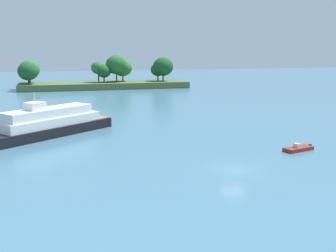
# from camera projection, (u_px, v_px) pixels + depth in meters

# --- Properties ---
(ground_plane) EXTENTS (400.00, 400.00, 0.00)m
(ground_plane) POSITION_uv_depth(u_px,v_px,m) (234.00, 169.00, 43.21)
(ground_plane) COLOR teal
(treeline_island) EXTENTS (52.75, 16.11, 10.47)m
(treeline_island) POSITION_uv_depth(u_px,v_px,m) (104.00, 77.00, 131.33)
(treeline_island) COLOR #4C6038
(treeline_island) RESTS_ON ground
(white_riverboat) EXTENTS (18.95, 16.40, 6.54)m
(white_riverboat) POSITION_uv_depth(u_px,v_px,m) (50.00, 123.00, 59.94)
(white_riverboat) COLOR black
(white_riverboat) RESTS_ON ground
(small_motorboat) EXTENTS (4.39, 2.53, 0.96)m
(small_motorboat) POSITION_uv_depth(u_px,v_px,m) (298.00, 149.00, 51.01)
(small_motorboat) COLOR maroon
(small_motorboat) RESTS_ON ground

